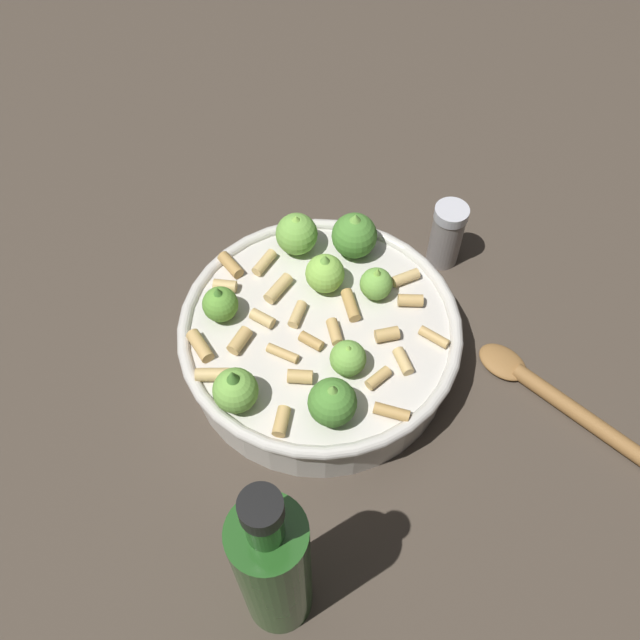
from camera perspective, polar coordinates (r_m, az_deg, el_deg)
name	(u,v)px	position (r m, az deg, el deg)	size (l,w,h in m)	color
ground_plane	(320,357)	(0.70, 0.00, -3.12)	(2.40, 2.40, 0.00)	#42382D
cooking_pan	(319,335)	(0.67, -0.07, -1.28)	(0.27, 0.27, 0.11)	beige
pepper_shaker	(447,235)	(0.76, 10.59, 7.06)	(0.04, 0.04, 0.08)	gray
olive_oil_bottle	(274,568)	(0.52, -3.92, -20.10)	(0.05, 0.05, 0.23)	#1E4C19
wooden_spoon	(573,410)	(0.71, 20.52, -7.13)	(0.19, 0.19, 0.02)	olive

